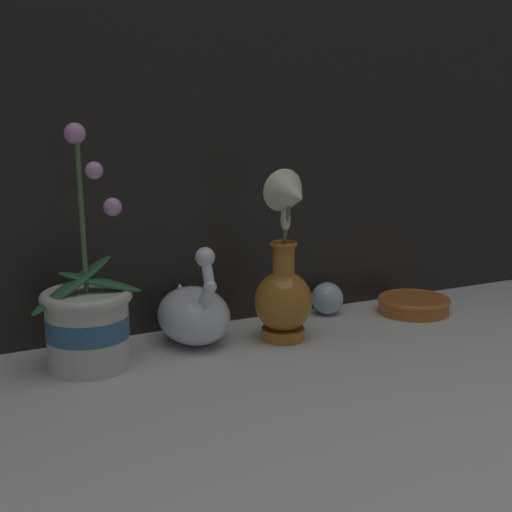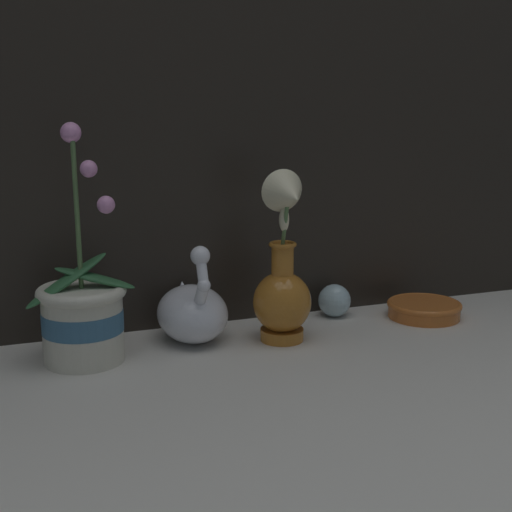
{
  "view_description": "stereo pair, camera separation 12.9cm",
  "coord_description": "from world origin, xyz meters",
  "px_view_note": "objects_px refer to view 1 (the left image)",
  "views": [
    {
      "loc": [
        -0.59,
        -1.03,
        0.43
      ],
      "look_at": [
        -0.04,
        0.1,
        0.15
      ],
      "focal_mm": 50.0,
      "sensor_mm": 36.0,
      "label": 1
    },
    {
      "loc": [
        -0.47,
        -1.08,
        0.43
      ],
      "look_at": [
        -0.04,
        0.1,
        0.15
      ],
      "focal_mm": 50.0,
      "sensor_mm": 36.0,
      "label": 2
    }
  ],
  "objects_px": {
    "orchid_potted_plant": "(88,319)",
    "swan_figurine": "(193,312)",
    "amber_dish": "(414,303)",
    "blue_vase": "(286,278)",
    "glass_sphere": "(327,298)"
  },
  "relations": [
    {
      "from": "swan_figurine",
      "to": "blue_vase",
      "type": "xyz_separation_m",
      "value": [
        0.16,
        -0.06,
        0.06
      ]
    },
    {
      "from": "blue_vase",
      "to": "amber_dish",
      "type": "xyz_separation_m",
      "value": [
        0.32,
        0.04,
        -0.1
      ]
    },
    {
      "from": "orchid_potted_plant",
      "to": "swan_figurine",
      "type": "xyz_separation_m",
      "value": [
        0.2,
        0.04,
        -0.03
      ]
    },
    {
      "from": "orchid_potted_plant",
      "to": "glass_sphere",
      "type": "height_order",
      "value": "orchid_potted_plant"
    },
    {
      "from": "glass_sphere",
      "to": "orchid_potted_plant",
      "type": "bearing_deg",
      "value": -170.83
    },
    {
      "from": "amber_dish",
      "to": "swan_figurine",
      "type": "bearing_deg",
      "value": 176.76
    },
    {
      "from": "orchid_potted_plant",
      "to": "glass_sphere",
      "type": "relative_size",
      "value": 5.97
    },
    {
      "from": "swan_figurine",
      "to": "amber_dish",
      "type": "xyz_separation_m",
      "value": [
        0.47,
        -0.03,
        -0.04
      ]
    },
    {
      "from": "blue_vase",
      "to": "glass_sphere",
      "type": "relative_size",
      "value": 4.71
    },
    {
      "from": "swan_figurine",
      "to": "blue_vase",
      "type": "relative_size",
      "value": 0.61
    },
    {
      "from": "swan_figurine",
      "to": "amber_dish",
      "type": "height_order",
      "value": "swan_figurine"
    },
    {
      "from": "swan_figurine",
      "to": "glass_sphere",
      "type": "distance_m",
      "value": 0.31
    },
    {
      "from": "blue_vase",
      "to": "amber_dish",
      "type": "bearing_deg",
      "value": 6.33
    },
    {
      "from": "glass_sphere",
      "to": "amber_dish",
      "type": "bearing_deg",
      "value": -22.51
    },
    {
      "from": "swan_figurine",
      "to": "glass_sphere",
      "type": "xyz_separation_m",
      "value": [
        0.31,
        0.04,
        -0.02
      ]
    }
  ]
}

